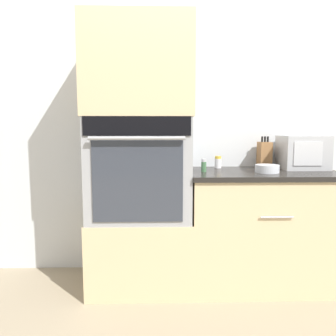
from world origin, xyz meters
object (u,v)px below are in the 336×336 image
microwave (303,152)px  bowl (267,169)px  condiment_jar_mid (204,166)px  knife_block (264,155)px  condiment_jar_near (218,162)px  wall_oven (140,168)px

microwave → bowl: (-0.35, -0.21, -0.10)m
microwave → condiment_jar_mid: (-0.80, -0.15, -0.08)m
knife_block → condiment_jar_mid: bearing=-155.3°
microwave → condiment_jar_mid: size_ratio=3.64×
knife_block → condiment_jar_near: size_ratio=2.60×
condiment_jar_near → knife_block: bearing=2.0°
wall_oven → bowl: bearing=-4.7°
microwave → wall_oven: bearing=-174.2°
condiment_jar_mid → bowl: bearing=-6.3°
condiment_jar_mid → wall_oven: bearing=176.8°
condiment_jar_mid → knife_block: bearing=24.7°
microwave → bowl: 0.41m
knife_block → bowl: knife_block is taller
wall_oven → condiment_jar_near: bearing=18.2°
wall_oven → bowl: 0.92m
condiment_jar_near → condiment_jar_mid: condiment_jar_near is taller
microwave → condiment_jar_near: (-0.65, 0.07, -0.08)m
condiment_jar_near → wall_oven: bearing=-161.8°
bowl → wall_oven: bearing=175.3°
microwave → condiment_jar_mid: 0.82m
bowl → condiment_jar_mid: (-0.45, 0.05, 0.02)m
bowl → condiment_jar_mid: bearing=173.7°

